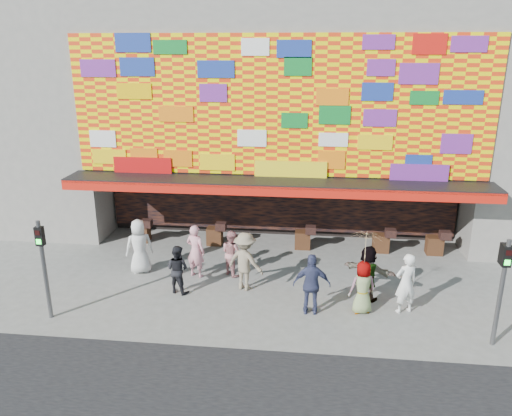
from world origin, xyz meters
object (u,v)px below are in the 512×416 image
object	(u,v)px
ped_b	(196,251)
ped_d	(245,261)
ped_i	(232,253)
ped_f	(368,273)
ped_a	(139,246)
ped_g	(363,287)
ped_c	(178,269)
ped_e	(312,284)
signal_right	(503,281)
signal_left	(43,259)
parasol	(366,246)
ped_h	(406,283)

from	to	relation	value
ped_b	ped_d	distance (m)	1.95
ped_i	ped_f	bearing A→B (deg)	-152.69
ped_a	ped_g	xyz separation A→B (m)	(7.45, -1.95, -0.16)
ped_c	ped_i	distance (m)	2.13
ped_d	ped_i	world-z (taller)	ped_d
ped_c	ped_e	size ratio (longest dim) A/B	0.85
ped_e	ped_a	bearing A→B (deg)	-21.28
ped_f	signal_right	bearing A→B (deg)	169.60
signal_right	ped_a	distance (m)	11.31
signal_left	ped_a	xyz separation A→B (m)	(1.61, 3.28, -0.89)
signal_left	ped_f	size ratio (longest dim) A/B	1.68
ped_f	ped_i	world-z (taller)	ped_f
parasol	ped_h	bearing A→B (deg)	7.55
parasol	ped_a	bearing A→B (deg)	165.33
signal_left	ped_e	bearing A→B (deg)	8.21
ped_d	parasol	world-z (taller)	parasol
ped_a	parasol	xyz separation A→B (m)	(7.45, -1.95, 1.16)
ped_b	ped_g	bearing A→B (deg)	-179.87
ped_a	ped_h	world-z (taller)	ped_a
ped_a	ped_h	xyz separation A→B (m)	(8.71, -1.78, -0.03)
signal_left	ped_d	size ratio (longest dim) A/B	1.54
signal_right	parasol	bearing A→B (deg)	158.32
signal_left	parasol	bearing A→B (deg)	8.32
signal_left	ped_b	world-z (taller)	signal_left
ped_h	ped_b	bearing A→B (deg)	-35.78
ped_b	ped_i	bearing A→B (deg)	-147.41
ped_d	ped_h	size ratio (longest dim) A/B	1.04
ped_f	ped_g	distance (m)	0.87
ped_h	ped_i	size ratio (longest dim) A/B	1.17
signal_right	ped_g	xyz separation A→B (m)	(-3.34, 1.33, -1.05)
ped_d	ped_c	bearing A→B (deg)	36.40
ped_i	parasol	size ratio (longest dim) A/B	0.89
ped_f	ped_h	world-z (taller)	ped_h
ped_g	ped_f	bearing A→B (deg)	-121.96
ped_c	ped_h	world-z (taller)	ped_h
ped_i	signal_right	bearing A→B (deg)	-160.92
ped_a	ped_g	world-z (taller)	ped_a
ped_b	ped_d	xyz separation A→B (m)	(1.81, -0.75, 0.04)
ped_b	ped_f	bearing A→B (deg)	-171.28
ped_c	ped_d	bearing A→B (deg)	-148.17
ped_h	ped_i	distance (m)	5.85
signal_right	ped_e	size ratio (longest dim) A/B	1.59
ped_c	signal_right	bearing A→B (deg)	-172.53
ped_a	parasol	bearing A→B (deg)	139.07
ped_d	ped_e	size ratio (longest dim) A/B	1.03
signal_left	parasol	size ratio (longest dim) A/B	1.66
ped_i	ped_e	bearing A→B (deg)	-177.16
signal_right	ped_b	xyz separation A→B (m)	(-8.78, 3.18, -0.93)
ped_a	ped_e	distance (m)	6.35
signal_left	ped_c	world-z (taller)	signal_left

